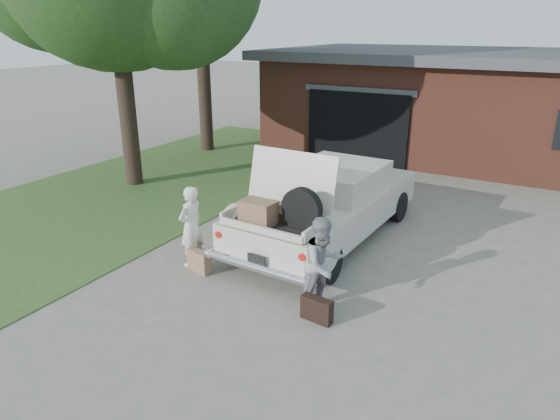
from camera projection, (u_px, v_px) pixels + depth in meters
The scene contains 8 objects.
ground at pixel (262, 282), 8.42m from camera, with size 90.00×90.00×0.00m, color gray.
grass_strip at pixel (147, 186), 13.42m from camera, with size 6.00×16.00×0.02m, color #2D4C1E.
house at pixel (466, 101), 16.72m from camera, with size 12.80×7.80×3.30m.
sedan at pixel (328, 203), 9.89m from camera, with size 2.19×5.16×2.08m.
woman_left at pixel (191, 226), 8.79m from camera, with size 0.54×0.35×1.47m, color silver.
woman_right at pixel (323, 265), 7.38m from camera, with size 0.72×0.56×1.48m, color gray.
suitcase_left at pixel (199, 261), 8.73m from camera, with size 0.50×0.16×0.39m, color #9E7250.
suitcase_right at pixel (317, 309), 7.25m from camera, with size 0.48×0.15×0.37m, color black.
Camera 1 is at (3.96, -6.34, 4.07)m, focal length 32.00 mm.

